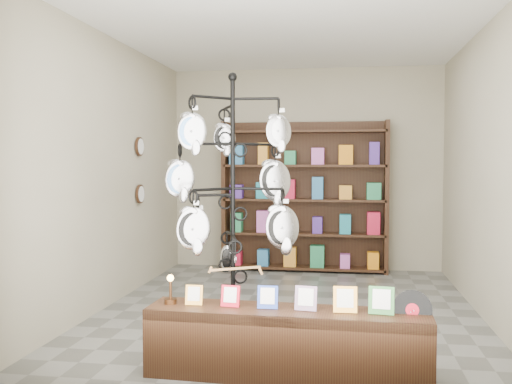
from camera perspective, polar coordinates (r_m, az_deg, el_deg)
ground at (r=6.32m, az=3.27°, el=-11.70°), size 5.00×5.00×0.00m
room_envelope at (r=6.11m, az=3.32°, el=5.32°), size 5.00×5.00×5.00m
display_tree at (r=4.93m, az=-2.33°, el=0.29°), size 1.31×1.31×2.37m
front_shelf at (r=4.38m, az=3.08°, el=-14.86°), size 2.10×0.51×0.74m
back_shelving at (r=8.42m, az=4.85°, el=-0.92°), size 2.42×0.36×2.20m
wall_clocks at (r=7.35m, az=-11.54°, el=2.14°), size 0.03×0.24×0.84m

